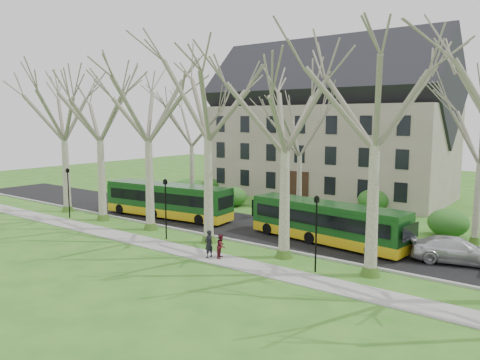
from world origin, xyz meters
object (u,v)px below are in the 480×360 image
Objects in this scene: pedestrian_b at (221,246)px; sedan at (457,250)px; pedestrian_a at (209,244)px; bus_follow at (326,222)px; bus_lead at (168,200)px.

sedan is at bearing -78.65° from pedestrian_b.
pedestrian_a reaches higher than sedan.
bus_follow reaches higher than pedestrian_b.
bus_follow is 2.20× the size of sedan.
bus_lead is at bearing -118.48° from pedestrian_a.
pedestrian_b is (0.68, 0.38, -0.12)m from pedestrian_a.
bus_lead is 2.30× the size of sedan.
bus_lead is 14.91m from bus_follow.
pedestrian_a is (-12.55, -8.09, 0.10)m from sedan.
pedestrian_b is at bearing 105.95° from sedan.
sedan is 14.15m from pedestrian_b.
bus_lead is 1.04× the size of bus_follow.
sedan is (8.33, 0.51, -0.68)m from bus_follow.
bus_lead is at bearing 75.88° from sedan.
sedan is at bearing -3.23° from bus_lead.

